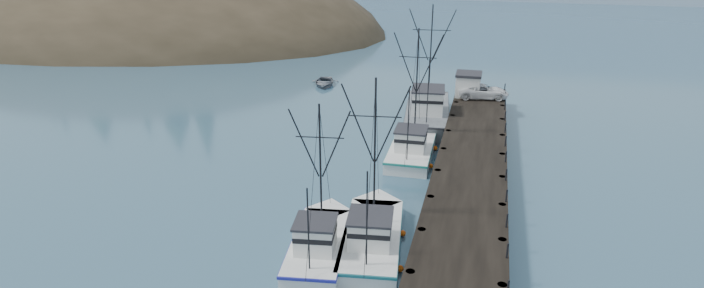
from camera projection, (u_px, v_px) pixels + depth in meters
The scene contains 11 objects.
ground at pixel (258, 240), 38.92m from camera, with size 400.00×400.00×0.00m, color #30526B.
pier at pixel (472, 154), 49.52m from camera, with size 6.00×44.00×2.00m.
headland at pixel (98, 45), 128.86m from camera, with size 134.80×78.00×51.00m.
moored_sailboats at pixel (204, 51), 99.07m from camera, with size 10.83×17.62×6.35m.
trawler_near at pixel (372, 235), 38.00m from camera, with size 5.22×12.13×12.10m.
trawler_mid at pixel (320, 242), 37.13m from camera, with size 4.82×10.76×10.67m.
trawler_far at pixel (413, 147), 53.59m from camera, with size 4.24×12.33×12.49m.
work_vessel at pixel (427, 111), 62.74m from camera, with size 6.11×16.12×13.36m.
pier_shed at pixel (468, 84), 65.49m from camera, with size 3.00×3.20×2.80m.
pickup_truck at pixel (483, 91), 64.74m from camera, with size 2.74×5.94×1.65m, color white.
motorboat at pixel (324, 85), 78.08m from camera, with size 3.99×5.58×1.16m, color slate.
Camera 1 is at (14.82, -31.08, 20.50)m, focal length 28.00 mm.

